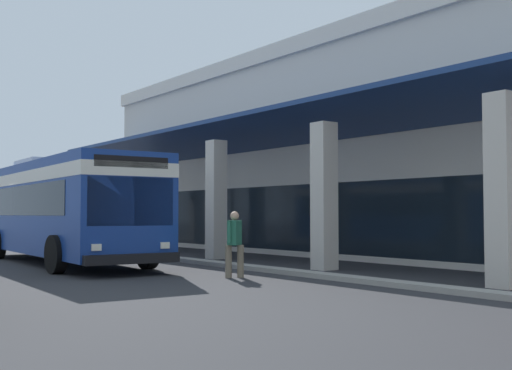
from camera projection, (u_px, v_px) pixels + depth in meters
ground at (257, 253)px, 25.38m from camera, size 120.00×120.00×0.00m
curb_strip at (176, 259)px, 21.22m from camera, size 32.91×0.50×0.12m
plaza_building at (376, 155)px, 27.13m from camera, size 27.72×13.73×8.03m
transit_bus at (63, 204)px, 20.39m from camera, size 11.32×3.18×3.34m
pedestrian at (235, 241)px, 15.56m from camera, size 0.45×0.60×1.60m
potted_palm at (117, 228)px, 28.35m from camera, size 2.08×1.81×3.18m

